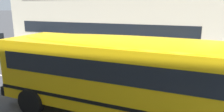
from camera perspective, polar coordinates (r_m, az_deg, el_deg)
ground_plane at (r=9.50m, az=1.30°, el=-10.63°), size 400.00×400.00×0.00m
sidewalk_far at (r=16.01m, az=10.30°, el=-0.74°), size 120.00×3.00×0.01m
lane_centreline at (r=9.49m, az=1.30°, el=-10.62°), size 110.00×0.16×0.01m
school_bus at (r=6.89m, az=13.94°, el=-5.17°), size 13.00×3.17×2.90m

